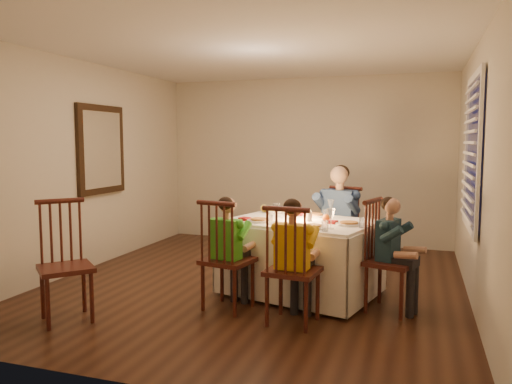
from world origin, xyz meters
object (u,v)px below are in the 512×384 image
(chair_near_left, at_px, (228,309))
(child_teal, at_px, (389,311))
(child_green, at_px, (228,309))
(dining_table, at_px, (301,242))
(chair_adult, at_px, (337,276))
(child_yellow, at_px, (293,323))
(chair_extra, at_px, (68,320))
(chair_near_right, at_px, (293,323))
(adult, at_px, (337,276))
(serving_bowl, at_px, (275,211))
(chair_end, at_px, (389,311))

(chair_near_left, distance_m, child_teal, 1.54)
(child_green, xyz_separation_m, child_teal, (1.48, 0.41, 0.00))
(dining_table, xyz_separation_m, child_green, (-0.55, -0.69, -0.56))
(dining_table, bearing_deg, chair_near_left, -114.30)
(chair_adult, distance_m, child_yellow, 1.69)
(chair_near_left, distance_m, chair_extra, 1.46)
(chair_near_right, height_order, adult, adult)
(child_green, relative_size, serving_bowl, 4.55)
(chair_extra, bearing_deg, chair_end, -25.27)
(chair_near_left, bearing_deg, chair_near_right, 176.11)
(dining_table, height_order, chair_extra, dining_table)
(chair_end, xyz_separation_m, serving_bowl, (-1.33, 0.69, 0.81))
(chair_near_right, bearing_deg, child_green, -9.04)
(chair_near_right, xyz_separation_m, child_green, (-0.69, 0.18, 0.00))
(chair_adult, relative_size, child_teal, 0.98)
(chair_end, height_order, child_yellow, child_yellow)
(chair_extra, xyz_separation_m, serving_bowl, (1.41, 1.86, 0.81))
(chair_extra, bearing_deg, child_green, -17.39)
(child_yellow, xyz_separation_m, serving_bowl, (-0.53, 1.29, 0.81))
(chair_near_left, height_order, child_yellow, child_yellow)
(chair_end, xyz_separation_m, child_green, (-1.48, -0.41, 0.00))
(serving_bowl, bearing_deg, chair_adult, 30.84)
(chair_near_right, height_order, serving_bowl, serving_bowl)
(adult, bearing_deg, child_green, -102.26)
(chair_adult, distance_m, chair_near_right, 1.69)
(chair_extra, bearing_deg, chair_adult, -0.93)
(chair_extra, relative_size, serving_bowl, 4.54)
(serving_bowl, bearing_deg, child_green, -97.83)
(chair_near_right, height_order, child_green, child_green)
(child_green, bearing_deg, chair_end, -153.61)
(dining_table, xyz_separation_m, chair_adult, (0.27, 0.81, -0.56))
(dining_table, distance_m, chair_adult, 1.02)
(serving_bowl, bearing_deg, chair_end, -27.44)
(chair_end, bearing_deg, dining_table, 89.52)
(chair_end, distance_m, serving_bowl, 1.71)
(chair_adult, height_order, adult, adult)
(chair_adult, bearing_deg, dining_table, -91.94)
(serving_bowl, bearing_deg, chair_near_left, -97.83)
(dining_table, relative_size, chair_near_left, 1.61)
(chair_near_left, relative_size, child_green, 0.98)
(dining_table, height_order, child_green, dining_table)
(adult, height_order, child_yellow, adult)
(serving_bowl, bearing_deg, child_yellow, -67.47)
(chair_end, bearing_deg, adult, 47.59)
(child_green, xyz_separation_m, child_yellow, (0.69, -0.18, 0.00))
(child_yellow, bearing_deg, chair_near_right, -0.00)
(chair_near_right, bearing_deg, child_teal, -137.72)
(child_yellow, bearing_deg, dining_table, -75.61)
(adult, xyz_separation_m, child_green, (-0.82, -1.50, 0.00))
(chair_near_left, height_order, child_teal, child_teal)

